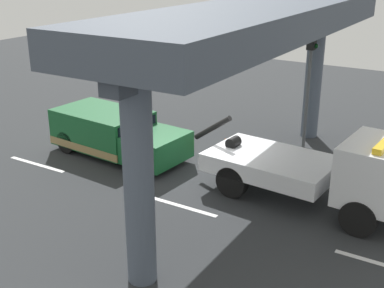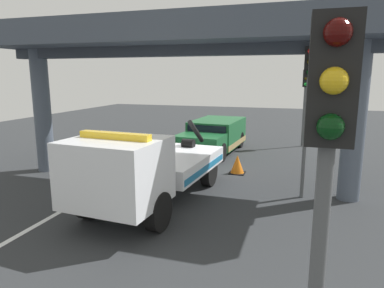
% 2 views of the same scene
% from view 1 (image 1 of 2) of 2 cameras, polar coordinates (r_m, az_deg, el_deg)
% --- Properties ---
extents(ground_plane, '(60.00, 40.00, 0.10)m').
position_cam_1_polar(ground_plane, '(16.83, 2.66, -4.07)').
color(ground_plane, '#2D3033').
extents(lane_stripe_west, '(2.60, 0.16, 0.01)m').
position_cam_1_polar(lane_stripe_west, '(18.71, -17.17, -2.21)').
color(lane_stripe_west, silver).
rests_on(lane_stripe_west, ground).
extents(lane_stripe_mid, '(2.60, 0.16, 0.01)m').
position_cam_1_polar(lane_stripe_mid, '(15.06, -1.53, -6.97)').
color(lane_stripe_mid, silver).
rests_on(lane_stripe_mid, ground).
extents(tow_truck_white, '(7.32, 2.83, 2.46)m').
position_cam_1_polar(tow_truck_white, '(14.98, 15.61, -2.86)').
color(tow_truck_white, white).
rests_on(tow_truck_white, ground).
extents(towed_van_green, '(5.34, 2.55, 1.58)m').
position_cam_1_polar(towed_van_green, '(18.79, -8.81, 1.14)').
color(towed_van_green, '#195B2D').
rests_on(towed_van_green, ground).
extents(overpass_structure, '(3.60, 13.42, 5.67)m').
position_cam_1_polar(overpass_structure, '(14.87, 7.26, 12.68)').
color(overpass_structure, '#4C5666').
rests_on(overpass_structure, ground).
extents(traffic_light_near, '(0.39, 0.32, 4.13)m').
position_cam_1_polar(traffic_light_near, '(23.12, -7.42, 10.63)').
color(traffic_light_near, '#515456').
rests_on(traffic_light_near, ground).
extents(traffic_light_far, '(0.39, 0.32, 4.67)m').
position_cam_1_polar(traffic_light_far, '(19.01, 13.32, 9.23)').
color(traffic_light_far, '#515456').
rests_on(traffic_light_far, ground).
extents(traffic_cone_orange, '(0.61, 0.61, 0.73)m').
position_cam_1_polar(traffic_cone_orange, '(18.46, 3.76, -0.44)').
color(traffic_cone_orange, orange).
rests_on(traffic_cone_orange, ground).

